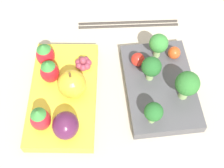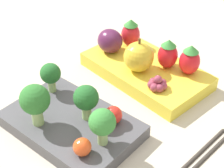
% 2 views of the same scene
% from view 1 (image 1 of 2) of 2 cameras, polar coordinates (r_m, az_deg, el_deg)
% --- Properties ---
extents(ground_plane, '(4.00, 4.00, 0.00)m').
position_cam_1_polar(ground_plane, '(0.58, -0.14, -1.46)').
color(ground_plane, '#BCB29E').
extents(bento_box_savoury, '(0.20, 0.15, 0.02)m').
position_cam_1_polar(bento_box_savoury, '(0.58, 8.69, -0.44)').
color(bento_box_savoury, '#4C4C51').
rests_on(bento_box_savoury, ground_plane).
extents(bento_box_fruit, '(0.21, 0.12, 0.02)m').
position_cam_1_polar(bento_box_fruit, '(0.57, -8.84, -1.89)').
color(bento_box_fruit, yellow).
rests_on(bento_box_fruit, ground_plane).
extents(broccoli_floret_0, '(0.04, 0.04, 0.06)m').
position_cam_1_polar(broccoli_floret_0, '(0.53, 13.59, -0.04)').
color(broccoli_floret_0, '#93B770').
rests_on(broccoli_floret_0, bento_box_savoury).
extents(broccoli_floret_1, '(0.04, 0.04, 0.05)m').
position_cam_1_polar(broccoli_floret_1, '(0.54, 7.21, 3.05)').
color(broccoli_floret_1, '#93B770').
rests_on(broccoli_floret_1, bento_box_savoury).
extents(broccoli_floret_2, '(0.04, 0.04, 0.05)m').
position_cam_1_polar(broccoli_floret_2, '(0.58, 8.51, 7.24)').
color(broccoli_floret_2, '#93B770').
rests_on(broccoli_floret_2, bento_box_savoury).
extents(broccoli_floret_3, '(0.03, 0.03, 0.05)m').
position_cam_1_polar(broccoli_floret_3, '(0.50, 7.60, -5.15)').
color(broccoli_floret_3, '#93B770').
rests_on(broccoli_floret_3, bento_box_savoury).
extents(cherry_tomato_0, '(0.02, 0.02, 0.02)m').
position_cam_1_polar(cherry_tomato_0, '(0.60, 11.28, 5.62)').
color(cherry_tomato_0, '#DB4C1E').
rests_on(cherry_tomato_0, bento_box_savoury).
extents(cherry_tomato_1, '(0.03, 0.03, 0.03)m').
position_cam_1_polar(cherry_tomato_1, '(0.58, 4.74, 4.49)').
color(cherry_tomato_1, red).
rests_on(cherry_tomato_1, bento_box_savoury).
extents(apple, '(0.05, 0.05, 0.06)m').
position_cam_1_polar(apple, '(0.53, -7.34, -0.03)').
color(apple, gold).
rests_on(apple, bento_box_fruit).
extents(strawberry_0, '(0.03, 0.03, 0.05)m').
position_cam_1_polar(strawberry_0, '(0.55, -11.37, 2.30)').
color(strawberry_0, red).
rests_on(strawberry_0, bento_box_fruit).
extents(strawberry_1, '(0.03, 0.03, 0.05)m').
position_cam_1_polar(strawberry_1, '(0.58, -12.12, 5.28)').
color(strawberry_1, red).
rests_on(strawberry_1, bento_box_fruit).
extents(strawberry_2, '(0.03, 0.03, 0.05)m').
position_cam_1_polar(strawberry_2, '(0.51, -13.01, -6.18)').
color(strawberry_2, red).
rests_on(strawberry_2, bento_box_fruit).
extents(plum, '(0.05, 0.04, 0.04)m').
position_cam_1_polar(plum, '(0.50, -8.48, -7.50)').
color(plum, '#511E42').
rests_on(plum, bento_box_fruit).
extents(grape_cluster, '(0.03, 0.03, 0.02)m').
position_cam_1_polar(grape_cluster, '(0.57, -5.26, 3.81)').
color(grape_cluster, '#93384C').
rests_on(grape_cluster, bento_box_fruit).
extents(chopsticks_pair, '(0.03, 0.21, 0.01)m').
position_cam_1_polar(chopsticks_pair, '(0.67, 3.00, 10.99)').
color(chopsticks_pair, '#332D28').
rests_on(chopsticks_pair, ground_plane).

